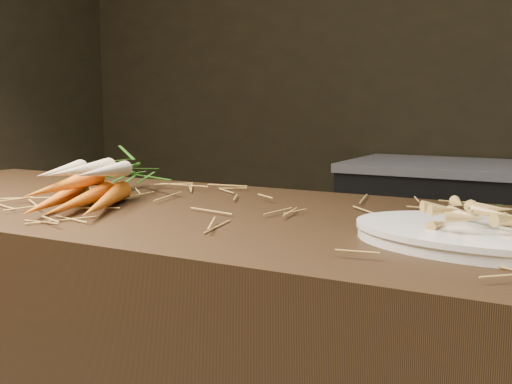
# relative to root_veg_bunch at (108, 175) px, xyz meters

# --- Properties ---
(straw_bedding) EXTENTS (1.40, 0.60, 0.02)m
(straw_bedding) POSITION_rel_root_veg_bunch_xyz_m (0.51, -0.02, -0.04)
(straw_bedding) COLOR olive
(straw_bedding) RESTS_ON main_counter
(root_veg_bunch) EXTENTS (0.39, 0.59, 0.11)m
(root_veg_bunch) POSITION_rel_root_veg_bunch_xyz_m (0.00, 0.00, 0.00)
(root_veg_bunch) COLOR orange
(root_veg_bunch) RESTS_ON main_counter
(serving_platter) EXTENTS (0.42, 0.30, 0.02)m
(serving_platter) POSITION_rel_root_veg_bunch_xyz_m (0.82, -0.08, -0.04)
(serving_platter) COLOR white
(serving_platter) RESTS_ON main_counter
(roasted_veg_heap) EXTENTS (0.21, 0.16, 0.04)m
(roasted_veg_heap) POSITION_rel_root_veg_bunch_xyz_m (0.82, -0.08, -0.01)
(roasted_veg_heap) COLOR #B58B3B
(roasted_veg_heap) RESTS_ON serving_platter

